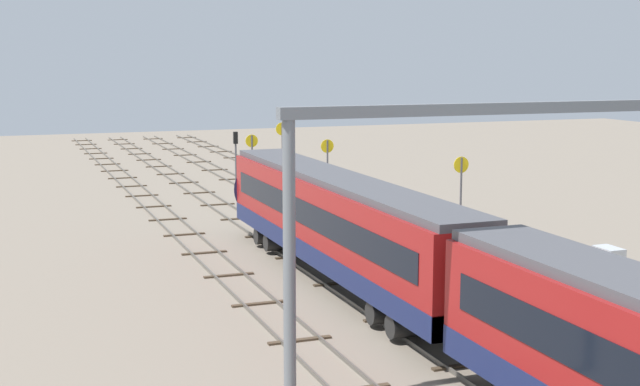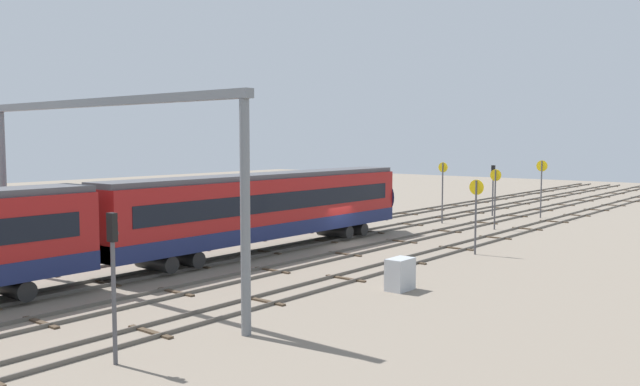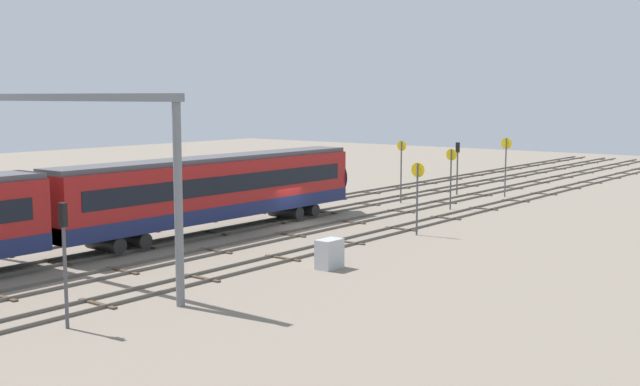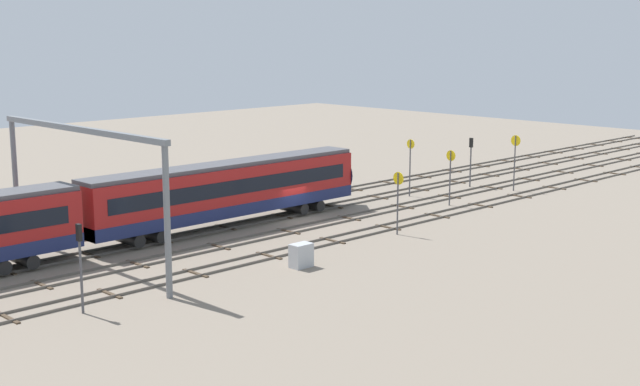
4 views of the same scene
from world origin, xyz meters
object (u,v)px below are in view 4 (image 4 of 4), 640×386
object	(u,v)px
speed_sign_near_foreground	(450,170)
speed_sign_mid_trackside	(398,194)
signal_light_trackside_approach	(80,255)
speed_sign_far_trackside	(515,154)
signal_light_trackside_departure	(471,155)
speed_sign_distant_end	(410,160)
relay_cabinet	(301,255)
overhead_gantry	(80,162)

from	to	relation	value
speed_sign_near_foreground	speed_sign_mid_trackside	xyz separation A→B (m)	(-11.32, -3.84, -0.05)
speed_sign_near_foreground	signal_light_trackside_approach	bearing A→B (deg)	-173.93
speed_sign_far_trackside	signal_light_trackside_approach	bearing A→B (deg)	-175.18
signal_light_trackside_approach	signal_light_trackside_departure	size ratio (longest dim) A/B	1.03
speed_sign_mid_trackside	speed_sign_distant_end	world-z (taller)	speed_sign_distant_end
relay_cabinet	signal_light_trackside_approach	bearing A→B (deg)	174.13
overhead_gantry	speed_sign_distant_end	size ratio (longest dim) A/B	3.66
speed_sign_far_trackside	speed_sign_distant_end	xyz separation A→B (m)	(-9.01, 5.03, -0.16)
speed_sign_mid_trackside	speed_sign_far_trackside	xyz separation A→B (m)	(21.13, 3.86, 0.39)
relay_cabinet	speed_sign_near_foreground	bearing A→B (deg)	13.51
speed_sign_far_trackside	signal_light_trackside_departure	bearing A→B (deg)	106.52
speed_sign_near_foreground	speed_sign_far_trackside	size ratio (longest dim) A/B	0.91
relay_cabinet	signal_light_trackside_departure	bearing A→B (deg)	16.97
speed_sign_mid_trackside	speed_sign_far_trackside	distance (m)	21.48
overhead_gantry	speed_sign_far_trackside	distance (m)	42.13
speed_sign_distant_end	speed_sign_mid_trackside	bearing A→B (deg)	-143.76
overhead_gantry	speed_sign_distant_end	xyz separation A→B (m)	(32.78, 0.80, -3.41)
speed_sign_mid_trackside	speed_sign_near_foreground	bearing A→B (deg)	18.74
signal_light_trackside_departure	relay_cabinet	size ratio (longest dim) A/B	3.09
speed_sign_mid_trackside	speed_sign_distant_end	xyz separation A→B (m)	(12.12, 8.88, 0.23)
relay_cabinet	overhead_gantry	bearing A→B (deg)	134.85
speed_sign_mid_trackside	relay_cabinet	distance (m)	11.42
overhead_gantry	speed_sign_near_foreground	bearing A→B (deg)	-7.55
signal_light_trackside_departure	relay_cabinet	world-z (taller)	signal_light_trackside_departure
overhead_gantry	speed_sign_near_foreground	size ratio (longest dim) A/B	3.98
speed_sign_mid_trackside	signal_light_trackside_approach	world-z (taller)	signal_light_trackside_approach
speed_sign_distant_end	signal_light_trackside_approach	xyz separation A→B (m)	(-37.57, -8.95, -0.13)
overhead_gantry	signal_light_trackside_departure	bearing A→B (deg)	-0.23
overhead_gantry	speed_sign_far_trackside	world-z (taller)	overhead_gantry
signal_light_trackside_approach	overhead_gantry	bearing A→B (deg)	59.59
signal_light_trackside_approach	speed_sign_near_foreground	bearing A→B (deg)	6.07
signal_light_trackside_approach	relay_cabinet	distance (m)	14.63
signal_light_trackside_approach	signal_light_trackside_departure	world-z (taller)	signal_light_trackside_approach
speed_sign_distant_end	speed_sign_near_foreground	bearing A→B (deg)	-99.01
signal_light_trackside_approach	signal_light_trackside_departure	bearing A→B (deg)	9.98
speed_sign_mid_trackside	relay_cabinet	xyz separation A→B (m)	(-11.09, -1.55, -2.28)
overhead_gantry	speed_sign_far_trackside	xyz separation A→B (m)	(41.79, -4.22, -3.24)
speed_sign_near_foreground	overhead_gantry	bearing A→B (deg)	172.45
speed_sign_mid_trackside	relay_cabinet	size ratio (longest dim) A/B	3.05
overhead_gantry	speed_sign_mid_trackside	bearing A→B (deg)	-21.36
speed_sign_distant_end	signal_light_trackside_approach	bearing A→B (deg)	-166.60
overhead_gantry	speed_sign_mid_trackside	size ratio (longest dim) A/B	4.08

